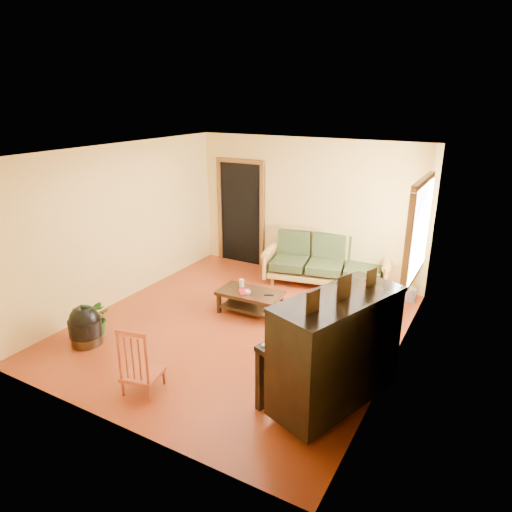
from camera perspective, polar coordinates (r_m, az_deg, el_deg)
The scene contains 16 objects.
floor at distance 6.99m, azimuth -2.12°, elevation -8.77°, with size 5.00×5.00×0.00m, color maroon.
doorway at distance 9.31m, azimuth -1.93°, elevation 5.29°, with size 1.08×0.16×2.05m, color black.
window at distance 6.86m, azimuth 19.67°, elevation 3.07°, with size 0.12×1.36×1.46m, color white.
sofa at distance 8.39m, azimuth 8.76°, elevation -0.48°, with size 2.22×0.93×0.95m, color #A37D3B.
coffee_table at distance 7.31m, azimuth -0.72°, elevation -5.79°, with size 1.01×0.55×0.37m, color black.
armchair at distance 6.58m, azimuth 13.14°, elevation -7.24°, with size 0.77×0.81×0.81m, color #A37D3B.
piano at distance 5.10m, azimuth 9.91°, elevation -11.95°, with size 0.90×1.52×1.34m, color black.
footstool at distance 6.87m, azimuth -20.52°, elevation -8.63°, with size 0.45×0.45×0.43m, color black.
red_chair at distance 5.57m, azimuth -14.14°, elevation -12.26°, with size 0.40×0.44×0.86m, color maroon.
leaning_frame at distance 8.37m, azimuth 16.75°, elevation -2.66°, with size 0.40×0.09×0.54m, color #BC8F3E.
ceramic_crock at distance 8.17m, azimuth 18.73°, elevation -4.60°, with size 0.18×0.18×0.23m, color #374FA7.
potted_plant at distance 6.94m, azimuth -19.49°, elevation -7.33°, with size 0.55×0.48×0.61m, color #1E5217.
book at distance 7.18m, azimuth -2.09°, elevation -4.61°, with size 0.17×0.23×0.02m, color maroon.
candle at distance 7.40m, azimuth -1.82°, elevation -3.39°, with size 0.07×0.07×0.12m, color silver.
glass_jar at distance 7.14m, azimuth -1.04°, elevation -4.58°, with size 0.08×0.08×0.06m, color silver.
remote at distance 7.10m, azimuth 1.63°, elevation -4.91°, with size 0.15×0.04×0.01m, color black.
Camera 1 is at (3.22, -5.24, 3.31)m, focal length 32.00 mm.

